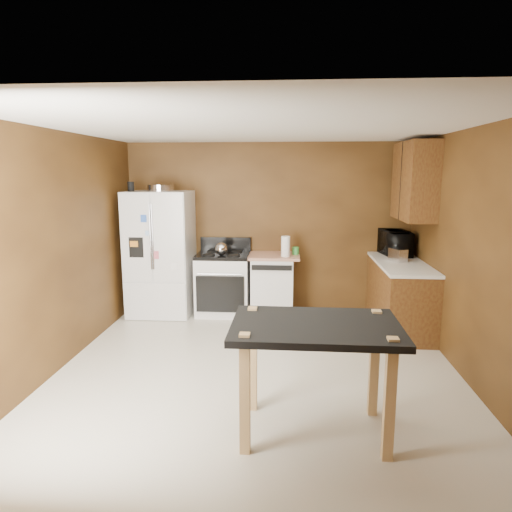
# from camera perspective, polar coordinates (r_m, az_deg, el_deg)

# --- Properties ---
(floor) EXTENTS (4.50, 4.50, 0.00)m
(floor) POSITION_cam_1_polar(r_m,az_deg,el_deg) (5.01, 0.21, -13.94)
(floor) COLOR beige
(floor) RESTS_ON ground
(ceiling) EXTENTS (4.50, 4.50, 0.00)m
(ceiling) POSITION_cam_1_polar(r_m,az_deg,el_deg) (4.58, 0.24, 15.88)
(ceiling) COLOR white
(ceiling) RESTS_ON ground
(wall_back) EXTENTS (4.20, 0.00, 4.20)m
(wall_back) POSITION_cam_1_polar(r_m,az_deg,el_deg) (6.85, 1.53, 3.60)
(wall_back) COLOR brown
(wall_back) RESTS_ON ground
(wall_front) EXTENTS (4.20, 0.00, 4.20)m
(wall_front) POSITION_cam_1_polar(r_m,az_deg,el_deg) (2.46, -3.45, -8.96)
(wall_front) COLOR brown
(wall_front) RESTS_ON ground
(wall_left) EXTENTS (0.00, 4.50, 4.50)m
(wall_left) POSITION_cam_1_polar(r_m,az_deg,el_deg) (5.21, -23.47, 0.56)
(wall_left) COLOR brown
(wall_left) RESTS_ON ground
(wall_right) EXTENTS (0.00, 4.50, 4.50)m
(wall_right) POSITION_cam_1_polar(r_m,az_deg,el_deg) (4.95, 25.24, -0.05)
(wall_right) COLOR brown
(wall_right) RESTS_ON ground
(roasting_pan) EXTENTS (0.37, 0.37, 0.09)m
(roasting_pan) POSITION_cam_1_polar(r_m,az_deg,el_deg) (6.67, -11.84, 8.33)
(roasting_pan) COLOR silver
(roasting_pan) RESTS_ON refrigerator
(pen_cup) EXTENTS (0.09, 0.09, 0.13)m
(pen_cup) POSITION_cam_1_polar(r_m,az_deg,el_deg) (6.67, -15.36, 8.36)
(pen_cup) COLOR black
(pen_cup) RESTS_ON refrigerator
(kettle) EXTENTS (0.18, 0.18, 0.18)m
(kettle) POSITION_cam_1_polar(r_m,az_deg,el_deg) (6.50, -4.37, 0.89)
(kettle) COLOR silver
(kettle) RESTS_ON gas_range
(paper_towel) EXTENTS (0.15, 0.15, 0.29)m
(paper_towel) POSITION_cam_1_polar(r_m,az_deg,el_deg) (6.45, 3.72, 1.21)
(paper_towel) COLOR white
(paper_towel) RESTS_ON dishwasher
(green_canister) EXTENTS (0.12, 0.12, 0.11)m
(green_canister) POSITION_cam_1_polar(r_m,az_deg,el_deg) (6.63, 4.96, 0.67)
(green_canister) COLOR green
(green_canister) RESTS_ON dishwasher
(toaster) EXTENTS (0.23, 0.27, 0.17)m
(toaster) POSITION_cam_1_polar(r_m,az_deg,el_deg) (6.33, 17.32, 0.12)
(toaster) COLOR silver
(toaster) RESTS_ON right_cabinets
(microwave) EXTENTS (0.48, 0.64, 0.32)m
(microwave) POSITION_cam_1_polar(r_m,az_deg,el_deg) (6.79, 17.00, 1.47)
(microwave) COLOR black
(microwave) RESTS_ON right_cabinets
(refrigerator) EXTENTS (0.90, 0.80, 1.80)m
(refrigerator) POSITION_cam_1_polar(r_m,az_deg,el_deg) (6.78, -11.85, 0.31)
(refrigerator) COLOR white
(refrigerator) RESTS_ON ground
(gas_range) EXTENTS (0.76, 0.68, 1.10)m
(gas_range) POSITION_cam_1_polar(r_m,az_deg,el_deg) (6.74, -4.09, -3.36)
(gas_range) COLOR white
(gas_range) RESTS_ON ground
(dishwasher) EXTENTS (0.78, 0.63, 0.89)m
(dishwasher) POSITION_cam_1_polar(r_m,az_deg,el_deg) (6.70, 2.06, -3.51)
(dishwasher) COLOR white
(dishwasher) RESTS_ON ground
(right_cabinets) EXTENTS (0.63, 1.58, 2.45)m
(right_cabinets) POSITION_cam_1_polar(r_m,az_deg,el_deg) (6.33, 18.05, -0.63)
(right_cabinets) COLOR brown
(right_cabinets) RESTS_ON ground
(island) EXTENTS (1.31, 0.88, 0.93)m
(island) POSITION_cam_1_polar(r_m,az_deg,el_deg) (3.64, 7.42, -10.38)
(island) COLOR black
(island) RESTS_ON ground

